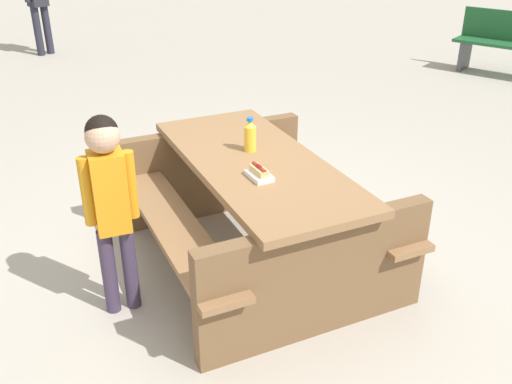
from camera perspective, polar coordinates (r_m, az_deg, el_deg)
name	(u,v)px	position (r m, az deg, el deg)	size (l,w,h in m)	color
ground_plane	(256,261)	(3.93, 0.00, -6.85)	(30.00, 30.00, 0.00)	#ADA599
picnic_table	(256,203)	(3.70, 0.00, -1.11)	(2.15, 1.90, 0.75)	olive
soda_bottle	(250,136)	(3.67, -0.60, 5.61)	(0.08, 0.08, 0.22)	yellow
hotdog_tray	(259,173)	(3.31, 0.32, 1.88)	(0.21, 0.17, 0.08)	white
child_in_coat	(110,193)	(3.21, -14.33, -0.06)	(0.21, 0.29, 1.21)	#3F334C
park_bench_near	(512,43)	(8.89, 24.10, 13.37)	(1.34, 1.35, 0.85)	#1E592D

